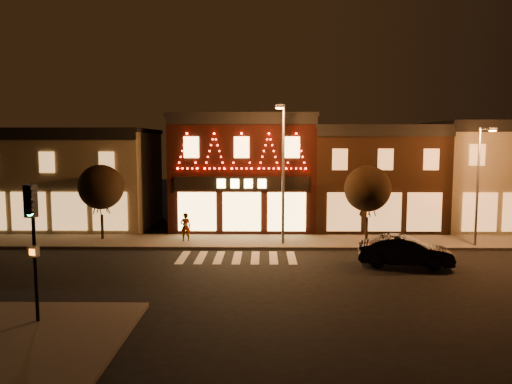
{
  "coord_description": "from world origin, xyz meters",
  "views": [
    {
      "loc": [
        1.42,
        -22.23,
        6.36
      ],
      "look_at": [
        1.04,
        4.0,
        3.64
      ],
      "focal_mm": 34.11,
      "sensor_mm": 36.0,
      "label": 1
    }
  ],
  "objects_px": {
    "streetlamp_mid": "(283,164)",
    "pedestrian": "(186,227)",
    "traffic_signal_near": "(32,226)",
    "dark_sedan": "(405,251)"
  },
  "relations": [
    {
      "from": "traffic_signal_near",
      "to": "streetlamp_mid",
      "type": "relative_size",
      "value": 0.57
    },
    {
      "from": "pedestrian",
      "to": "traffic_signal_near",
      "type": "bearing_deg",
      "value": 67.99
    },
    {
      "from": "streetlamp_mid",
      "to": "dark_sedan",
      "type": "relative_size",
      "value": 1.78
    },
    {
      "from": "pedestrian",
      "to": "streetlamp_mid",
      "type": "bearing_deg",
      "value": 161.19
    },
    {
      "from": "streetlamp_mid",
      "to": "pedestrian",
      "type": "distance_m",
      "value": 7.32
    },
    {
      "from": "pedestrian",
      "to": "dark_sedan",
      "type": "bearing_deg",
      "value": 145.64
    },
    {
      "from": "traffic_signal_near",
      "to": "dark_sedan",
      "type": "relative_size",
      "value": 1.02
    },
    {
      "from": "traffic_signal_near",
      "to": "pedestrian",
      "type": "relative_size",
      "value": 2.71
    },
    {
      "from": "streetlamp_mid",
      "to": "pedestrian",
      "type": "xyz_separation_m",
      "value": [
        -6.05,
        0.93,
        -4.02
      ]
    },
    {
      "from": "dark_sedan",
      "to": "pedestrian",
      "type": "relative_size",
      "value": 2.64
    }
  ]
}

